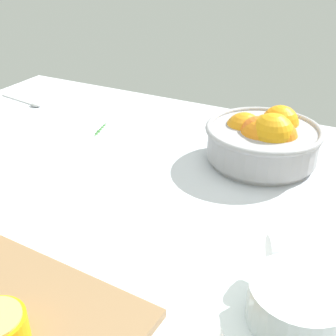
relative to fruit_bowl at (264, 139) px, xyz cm
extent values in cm
cube|color=silver|center=(-11.79, -23.89, -6.52)|extent=(138.16, 97.38, 3.00)
cylinder|color=#99999E|center=(-0.14, -0.17, -4.42)|extent=(19.90, 19.90, 1.20)
cylinder|color=#99999E|center=(-0.14, -0.17, -0.91)|extent=(21.63, 21.63, 5.83)
torus|color=#99999E|center=(-0.14, -0.17, 2.01)|extent=(22.83, 22.83, 1.20)
sphere|color=orange|center=(2.72, -1.14, 1.04)|extent=(8.00, 8.00, 8.00)
sphere|color=orange|center=(1.71, 4.71, 1.73)|extent=(7.57, 7.57, 7.57)
sphere|color=orange|center=(-0.73, 3.94, 0.04)|extent=(6.76, 6.76, 6.76)
sphere|color=orange|center=(-4.39, 0.62, 0.43)|extent=(7.76, 7.76, 7.76)
sphere|color=orange|center=(-1.13, -1.12, 1.34)|extent=(6.86, 6.86, 6.86)
sphere|color=orange|center=(-0.30, -1.84, 0.58)|extent=(8.17, 8.17, 8.17)
sphere|color=orange|center=(1.82, -1.42, 1.61)|extent=(8.73, 8.73, 8.73)
cylinder|color=white|center=(16.92, -50.34, 9.44)|extent=(8.37, 8.37, 3.74)
cone|color=white|center=(14.46, -45.77, 10.75)|extent=(3.97, 3.89, 2.80)
ellipsoid|color=silver|center=(-62.08, 2.97, -4.52)|extent=(3.50, 2.69, 1.00)
cylinder|color=silver|center=(-70.03, 4.16, -4.67)|extent=(12.85, 2.61, 0.70)
cylinder|color=#498C44|center=(-38.06, -1.93, -4.87)|extent=(2.20, 7.45, 0.30)
sphere|color=#498C44|center=(-38.70, 0.53, -4.72)|extent=(0.67, 0.67, 0.67)
sphere|color=#498C44|center=(-38.38, -0.70, -4.72)|extent=(0.74, 0.74, 0.74)
sphere|color=#498C44|center=(-38.06, -1.93, -4.72)|extent=(0.72, 0.72, 0.72)
sphere|color=#498C44|center=(-37.75, -3.16, -4.72)|extent=(0.93, 0.93, 0.93)
sphere|color=#498C44|center=(-37.43, -4.39, -4.72)|extent=(0.77, 0.77, 0.77)
camera|label=1|loc=(19.51, -78.47, 36.38)|focal=47.00mm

